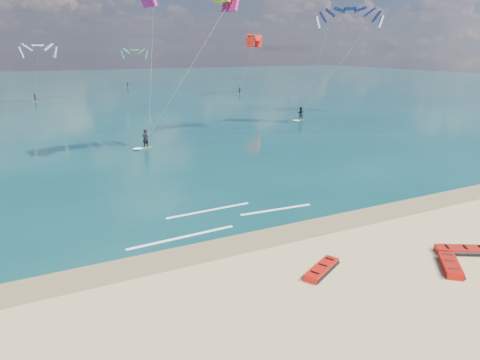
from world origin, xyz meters
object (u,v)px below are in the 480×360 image
packed_kite_right (450,269)px  kitesurfer_main (168,58)px  packed_kite_left (322,272)px  kitesurfer_far (326,59)px  packed_kite_mid (462,253)px

packed_kite_right → kitesurfer_main: size_ratio=0.14×
packed_kite_right → kitesurfer_main: 30.44m
packed_kite_right → kitesurfer_main: kitesurfer_main is taller
packed_kite_left → kitesurfer_far: (25.65, 34.09, 8.55)m
packed_kite_right → kitesurfer_far: (20.02, 36.53, 8.55)m
packed_kite_left → packed_kite_right: bearing=-51.2°
packed_kite_mid → packed_kite_right: (-1.91, -0.83, 0.00)m
packed_kite_mid → packed_kite_right: 2.08m
kitesurfer_main → packed_kite_mid: bearing=-89.8°
packed_kite_mid → kitesurfer_main: (-6.24, 27.89, 9.10)m
packed_kite_mid → kitesurfer_main: 30.00m
packed_kite_left → packed_kite_right: packed_kite_right is taller
packed_kite_left → kitesurfer_main: kitesurfer_main is taller
packed_kite_left → packed_kite_right: 6.14m
packed_kite_left → kitesurfer_main: (1.29, 26.29, 9.10)m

